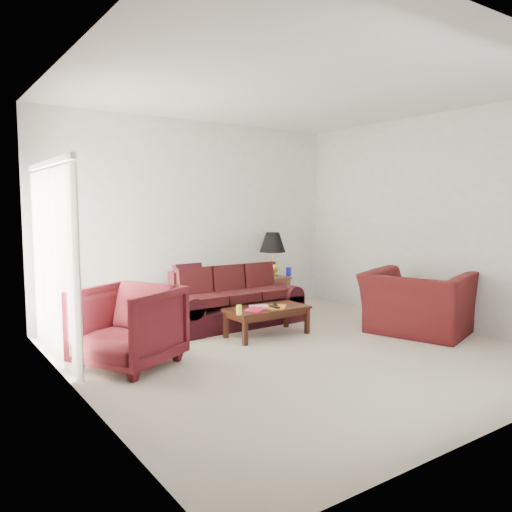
{
  "coord_description": "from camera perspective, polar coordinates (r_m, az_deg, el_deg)",
  "views": [
    {
      "loc": [
        -3.67,
        -4.45,
        1.7
      ],
      "look_at": [
        0.0,
        0.85,
        1.05
      ],
      "focal_mm": 35.0,
      "sensor_mm": 36.0,
      "label": 1
    }
  ],
  "objects": [
    {
      "name": "remote_a",
      "position": [
        6.45,
        2.13,
        -5.81
      ],
      "size": [
        0.05,
        0.18,
        0.02
      ],
      "primitive_type": "cube",
      "rotation": [
        0.0,
        0.0,
        -0.0
      ],
      "color": "black",
      "rests_on": "coffee_table"
    },
    {
      "name": "magazine_white",
      "position": [
        6.57,
        0.38,
        -5.79
      ],
      "size": [
        0.3,
        0.27,
        0.01
      ],
      "primitive_type": "cube",
      "rotation": [
        0.0,
        0.0,
        -0.42
      ],
      "color": "beige",
      "rests_on": "coffee_table"
    },
    {
      "name": "yellow_glass",
      "position": [
        6.1,
        -1.94,
        -6.18
      ],
      "size": [
        0.09,
        0.09,
        0.12
      ],
      "primitive_type": "cylinder",
      "rotation": [
        0.0,
        0.0,
        0.38
      ],
      "color": "#F4FE38",
      "rests_on": "coffee_table"
    },
    {
      "name": "armchair_left",
      "position": [
        5.48,
        -14.45,
        -7.8
      ],
      "size": [
        1.27,
        1.26,
        0.86
      ],
      "primitive_type": "imported",
      "rotation": [
        0.0,
        0.0,
        -1.08
      ],
      "color": "#481016",
      "rests_on": "ground"
    },
    {
      "name": "blue_canister",
      "position": [
        8.33,
        3.76,
        -1.81
      ],
      "size": [
        0.1,
        0.1,
        0.15
      ],
      "primitive_type": "cylinder",
      "rotation": [
        0.0,
        0.0,
        -0.06
      ],
      "color": "#1B1CAF",
      "rests_on": "end_table"
    },
    {
      "name": "floor",
      "position": [
        6.02,
        4.7,
        -10.68
      ],
      "size": [
        5.0,
        5.0,
        0.0
      ],
      "primitive_type": "plane",
      "color": "beige",
      "rests_on": "ground"
    },
    {
      "name": "remote_b",
      "position": [
        6.61,
        2.21,
        -5.53
      ],
      "size": [
        0.15,
        0.18,
        0.02
      ],
      "primitive_type": "cube",
      "rotation": [
        0.0,
        0.0,
        -0.59
      ],
      "color": "black",
      "rests_on": "coffee_table"
    },
    {
      "name": "armchair_right",
      "position": [
        7.0,
        17.95,
        -5.12
      ],
      "size": [
        1.46,
        1.56,
        0.83
      ],
      "primitive_type": "imported",
      "rotation": [
        0.0,
        0.0,
        1.89
      ],
      "color": "#3F0E10",
      "rests_on": "ground"
    },
    {
      "name": "floor_lamp",
      "position": [
        6.78,
        -21.23,
        -2.06
      ],
      "size": [
        0.35,
        0.35,
        1.65
      ],
      "primitive_type": null,
      "rotation": [
        0.0,
        0.0,
        0.37
      ],
      "color": "white",
      "rests_on": "ground"
    },
    {
      "name": "throw_pillow",
      "position": [
        7.24,
        -7.7,
        -2.54
      ],
      "size": [
        0.43,
        0.23,
        0.44
      ],
      "primitive_type": "cube",
      "rotation": [
        -0.21,
        0.0,
        0.06
      ],
      "color": "black",
      "rests_on": "sofa"
    },
    {
      "name": "sofa",
      "position": [
        7.12,
        -2.5,
        -4.78
      ],
      "size": [
        1.95,
        0.86,
        0.8
      ],
      "primitive_type": null,
      "rotation": [
        0.0,
        0.0,
        0.01
      ],
      "color": "black",
      "rests_on": "ground"
    },
    {
      "name": "clock",
      "position": [
        8.07,
        1.2,
        -2.09
      ],
      "size": [
        0.14,
        0.1,
        0.13
      ],
      "primitive_type": "cube",
      "rotation": [
        0.0,
        0.0,
        -0.4
      ],
      "color": "silver",
      "rests_on": "end_table"
    },
    {
      "name": "magazine_red",
      "position": [
        6.38,
        -0.03,
        -6.13
      ],
      "size": [
        0.35,
        0.33,
        0.02
      ],
      "primitive_type": "cube",
      "rotation": [
        0.0,
        0.0,
        0.57
      ],
      "color": "red",
      "rests_on": "coffee_table"
    },
    {
      "name": "table_lamp",
      "position": [
        8.31,
        1.9,
        0.2
      ],
      "size": [
        0.46,
        0.46,
        0.73
      ],
      "primitive_type": null,
      "rotation": [
        0.0,
        0.0,
        -0.05
      ],
      "color": "gold",
      "rests_on": "end_table"
    },
    {
      "name": "magazine_orange",
      "position": [
        6.54,
        2.38,
        -5.82
      ],
      "size": [
        0.36,
        0.36,
        0.02
      ],
      "primitive_type": "cube",
      "rotation": [
        0.0,
        0.0,
        0.78
      ],
      "color": "orange",
      "rests_on": "coffee_table"
    },
    {
      "name": "blinds",
      "position": [
        5.92,
        -22.3,
        -0.68
      ],
      "size": [
        0.1,
        2.0,
        2.16
      ],
      "primitive_type": "cube",
      "color": "silver",
      "rests_on": "ground"
    },
    {
      "name": "end_table",
      "position": [
        8.32,
        1.75,
        -4.18
      ],
      "size": [
        0.54,
        0.54,
        0.53
      ],
      "primitive_type": null,
      "rotation": [
        0.0,
        0.0,
        0.1
      ],
      "color": "brown",
      "rests_on": "ground"
    },
    {
      "name": "coffee_table",
      "position": [
        6.6,
        1.27,
        -7.48
      ],
      "size": [
        1.15,
        0.69,
        0.38
      ],
      "primitive_type": null,
      "rotation": [
        0.0,
        0.0,
        0.14
      ],
      "color": "black",
      "rests_on": "ground"
    },
    {
      "name": "picture_frame",
      "position": [
        8.38,
        0.16,
        -1.74
      ],
      "size": [
        0.12,
        0.15,
        0.05
      ],
      "primitive_type": "cube",
      "rotation": [
        1.36,
        0.0,
        0.0
      ],
      "color": "silver",
      "rests_on": "end_table"
    }
  ]
}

